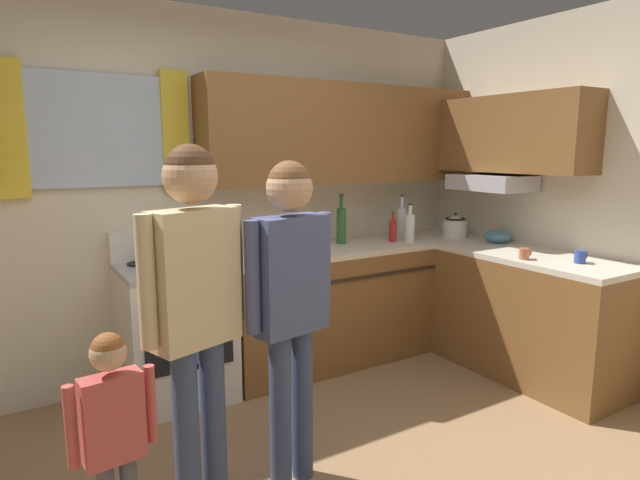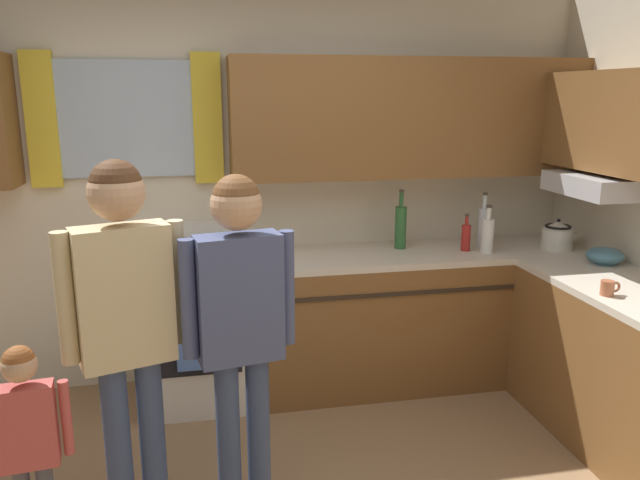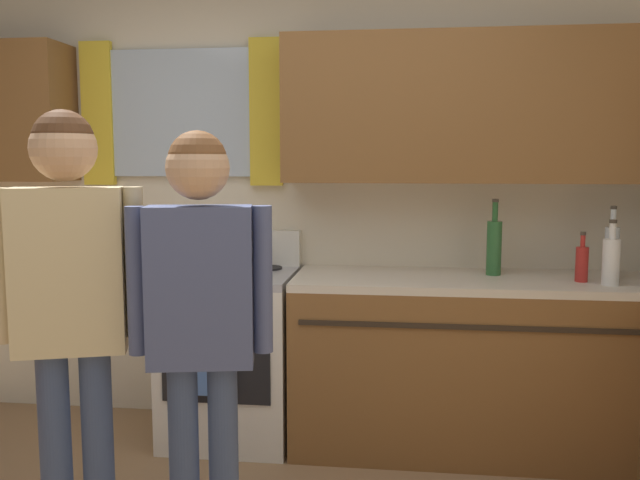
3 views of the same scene
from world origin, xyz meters
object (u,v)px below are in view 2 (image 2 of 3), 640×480
bottle_milk_white (487,235)px  stovetop_kettle (558,235)px  mixing_bowl (605,256)px  adult_holding_child (125,310)px  bottle_sauce_red (466,237)px  bottle_tall_clear (483,226)px  small_child (27,434)px  adult_in_plaid (240,312)px  cup_terracotta (608,288)px  bottle_wine_green (401,226)px  stove_oven (194,329)px

bottle_milk_white → stovetop_kettle: bottle_milk_white is taller
mixing_bowl → adult_holding_child: adult_holding_child is taller
bottle_milk_white → bottle_sauce_red: 0.14m
bottle_tall_clear → stovetop_kettle: (0.45, -0.17, -0.05)m
bottle_milk_white → small_child: size_ratio=0.32×
mixing_bowl → adult_in_plaid: adult_in_plaid is taller
bottle_tall_clear → bottle_sauce_red: 0.19m
cup_terracotta → mixing_bowl: mixing_bowl is taller
bottle_sauce_red → mixing_bowl: size_ratio=1.12×
stovetop_kettle → small_child: (-3.02, -1.24, -0.38)m
bottle_sauce_red → stovetop_kettle: bearing=-8.0°
bottle_tall_clear → adult_holding_child: size_ratio=0.22×
bottle_sauce_red → adult_in_plaid: bearing=-143.3°
bottle_tall_clear → bottle_wine_green: 0.57m
bottle_milk_white → adult_in_plaid: bearing=-147.1°
bottle_wine_green → small_child: bottle_wine_green is taller
small_child → bottle_tall_clear: bearing=28.9°
bottle_wine_green → adult_in_plaid: (-1.16, -1.31, -0.05)m
cup_terracotta → adult_holding_child: adult_holding_child is taller
stovetop_kettle → cup_terracotta: bearing=-107.1°
stove_oven → adult_holding_child: size_ratio=0.66×
mixing_bowl → small_child: bearing=-164.4°
stovetop_kettle → bottle_wine_green: bearing=167.0°
bottle_milk_white → bottle_tall_clear: size_ratio=0.85×
bottle_milk_white → bottle_wine_green: (-0.51, 0.22, 0.03)m
small_child → stove_oven: bearing=65.5°
bottle_milk_white → small_child: 2.84m
cup_terracotta → stovetop_kettle: 0.97m
bottle_sauce_red → adult_holding_child: 2.34m
stove_oven → adult_holding_child: 1.39m
bottle_tall_clear → bottle_sauce_red: size_ratio=1.49×
bottle_tall_clear → mixing_bowl: bearing=-45.9°
mixing_bowl → small_child: size_ratio=0.22×
bottle_milk_white → stovetop_kettle: (0.50, -0.01, -0.02)m
adult_holding_child → mixing_bowl: bearing=14.7°
bottle_wine_green → adult_in_plaid: bearing=-131.6°
bottle_tall_clear → mixing_bowl: bottle_tall_clear is taller
adult_holding_child → adult_in_plaid: 0.47m
bottle_wine_green → adult_holding_child: size_ratio=0.24×
small_child → adult_holding_child: bearing=21.7°
bottle_tall_clear → stovetop_kettle: bottle_tall_clear is taller
bottle_milk_white → bottle_wine_green: bearing=156.4°
mixing_bowl → adult_in_plaid: size_ratio=0.14×
stovetop_kettle → mixing_bowl: size_ratio=1.25×
stove_oven → stovetop_kettle: stovetop_kettle is taller
cup_terracotta → stovetop_kettle: stovetop_kettle is taller
bottle_sauce_red → adult_holding_child: adult_holding_child is taller
bottle_tall_clear → stove_oven: bearing=-179.2°
bottle_wine_green → bottle_sauce_red: (0.40, -0.15, -0.06)m
stovetop_kettle → mixing_bowl: (0.09, -0.38, -0.05)m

